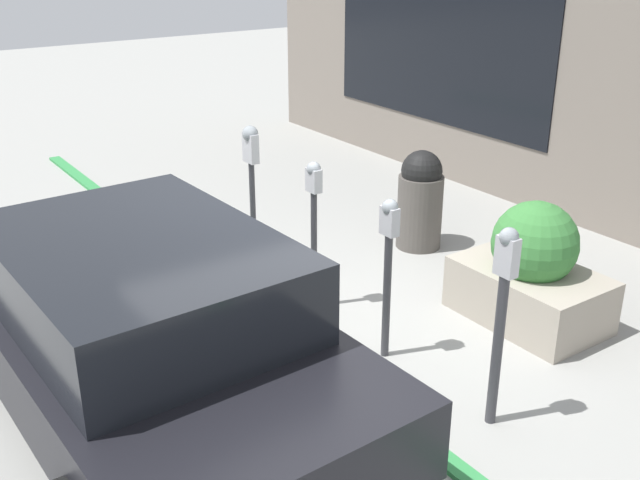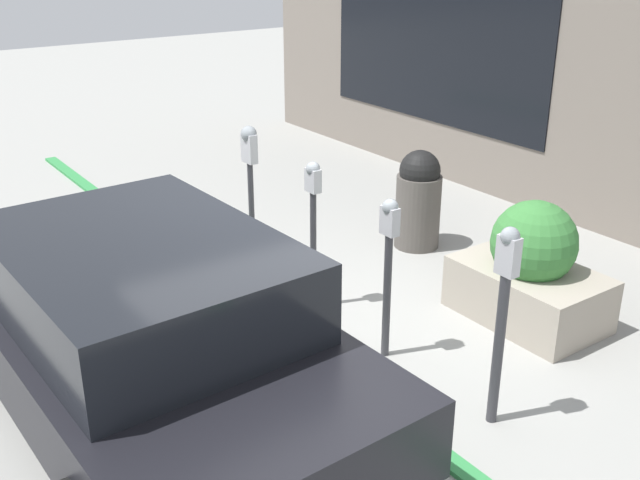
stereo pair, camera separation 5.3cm
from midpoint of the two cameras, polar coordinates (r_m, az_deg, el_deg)
ground_plane at (r=6.69m, az=-1.27°, el=-8.09°), size 40.00×40.00×0.00m
curb_strip at (r=6.65m, az=-1.85°, el=-8.15°), size 14.37×0.16×0.04m
building_facade at (r=9.22m, az=22.68°, el=9.65°), size 14.37×0.17×3.23m
parking_meter_nearest at (r=5.42m, az=13.51°, el=-4.74°), size 0.16×0.13×1.56m
parking_meter_second at (r=6.16m, az=5.00°, el=-1.09°), size 0.16×0.13×1.43m
parking_meter_middle at (r=6.96m, az=-0.74°, el=2.33°), size 0.16×0.13×1.47m
parking_meter_fourth at (r=7.75m, az=-5.56°, el=5.63°), size 0.19×0.16×1.59m
planter_box at (r=7.19m, az=15.54°, el=-2.35°), size 1.37×0.89×1.17m
parked_car_front at (r=5.68m, az=-13.94°, el=-5.99°), size 4.63×2.11×1.46m
trash_bin at (r=8.61m, az=7.33°, el=3.11°), size 0.52×0.52×1.15m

